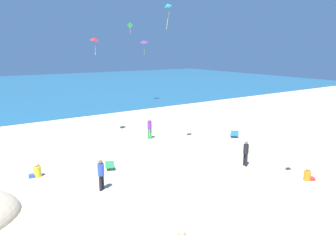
{
  "coord_description": "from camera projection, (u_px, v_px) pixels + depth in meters",
  "views": [
    {
      "loc": [
        -8.2,
        -6.18,
        6.71
      ],
      "look_at": [
        0.0,
        6.5,
        3.2
      ],
      "focal_mm": 30.68,
      "sensor_mm": 36.0,
      "label": 1
    }
  ],
  "objects": [
    {
      "name": "kite_green",
      "position": [
        130.0,
        26.0,
        31.07
      ],
      "size": [
        0.66,
        0.14,
        1.25
      ],
      "rotation": [
        0.0,
        0.0,
        2.88
      ],
      "color": "green"
    },
    {
      "name": "kite_teal",
      "position": [
        167.0,
        5.0,
        17.93
      ],
      "size": [
        0.67,
        0.64,
        1.58
      ],
      "rotation": [
        0.0,
        0.0,
        3.78
      ],
      "color": "#1EADAD"
    },
    {
      "name": "person_4",
      "position": [
        37.0,
        171.0,
        15.63
      ],
      "size": [
        0.7,
        0.46,
        0.81
      ],
      "rotation": [
        0.0,
        0.0,
        2.94
      ],
      "color": "yellow",
      "rests_on": "ground_plane"
    },
    {
      "name": "beach_chair_near_camera",
      "position": [
        110.0,
        165.0,
        16.49
      ],
      "size": [
        0.66,
        0.69,
        0.59
      ],
      "rotation": [
        0.0,
        0.0,
        1.16
      ],
      "color": "#2D9956",
      "rests_on": "ground_plane"
    },
    {
      "name": "person_5",
      "position": [
        150.0,
        127.0,
        22.29
      ],
      "size": [
        0.38,
        0.38,
        1.6
      ],
      "rotation": [
        0.0,
        0.0,
        4.51
      ],
      "color": "green",
      "rests_on": "ground_plane"
    },
    {
      "name": "beach_chair_far_left",
      "position": [
        234.0,
        134.0,
        22.71
      ],
      "size": [
        0.84,
        0.84,
        0.6
      ],
      "rotation": [
        0.0,
        0.0,
        0.91
      ],
      "color": "#2370B2",
      "rests_on": "ground_plane"
    },
    {
      "name": "ground_plane",
      "position": [
        139.0,
        154.0,
        19.09
      ],
      "size": [
        120.0,
        120.0,
        0.0
      ],
      "primitive_type": "plane",
      "color": "beige"
    },
    {
      "name": "person_0",
      "position": [
        308.0,
        175.0,
        15.19
      ],
      "size": [
        0.66,
        0.54,
        0.73
      ],
      "rotation": [
        0.0,
        0.0,
        5.82
      ],
      "color": "orange",
      "rests_on": "ground_plane"
    },
    {
      "name": "kite_red",
      "position": [
        95.0,
        39.0,
        21.3
      ],
      "size": [
        0.89,
        0.94,
        1.31
      ],
      "rotation": [
        0.0,
        0.0,
        4.14
      ],
      "color": "red"
    },
    {
      "name": "person_3",
      "position": [
        101.0,
        173.0,
        13.98
      ],
      "size": [
        0.44,
        0.44,
        1.59
      ],
      "rotation": [
        0.0,
        0.0,
        5.29
      ],
      "color": "black",
      "rests_on": "ground_plane"
    },
    {
      "name": "ocean_water",
      "position": [
        34.0,
        87.0,
        54.42
      ],
      "size": [
        120.0,
        60.0,
        0.05
      ],
      "primitive_type": "cube",
      "color": "#236084",
      "rests_on": "ground_plane"
    },
    {
      "name": "person_6",
      "position": [
        246.0,
        152.0,
        16.97
      ],
      "size": [
        0.33,
        0.33,
        1.55
      ],
      "rotation": [
        0.0,
        0.0,
        3.08
      ],
      "color": "black",
      "rests_on": "ground_plane"
    },
    {
      "name": "kite_purple",
      "position": [
        144.0,
        42.0,
        36.45
      ],
      "size": [
        1.02,
        0.99,
        1.96
      ],
      "rotation": [
        0.0,
        0.0,
        2.46
      ],
      "color": "purple"
    }
  ]
}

